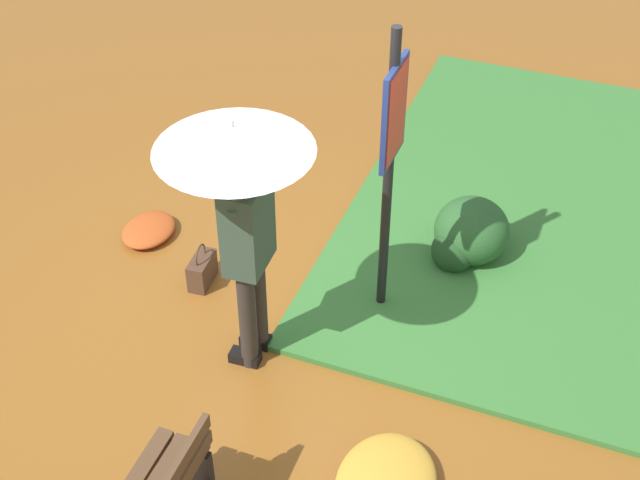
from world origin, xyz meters
The scene contains 7 objects.
ground_plane centered at (0.00, 0.00, 0.00)m, with size 18.00×18.00×0.00m, color brown.
grass_verge centered at (-2.36, 2.00, 0.03)m, with size 4.80×4.00×0.05m.
person_with_umbrella centered at (0.18, -0.04, 1.55)m, with size 0.96×0.96×2.04m.
info_sign_post centered at (-0.71, 0.64, 1.44)m, with size 0.44×0.07×2.30m.
handbag centered at (-0.46, -0.76, 0.13)m, with size 0.31×0.17×0.37m.
shrub_cluster centered at (-1.49, 1.10, 0.25)m, with size 0.66×0.60×0.54m.
leaf_pile_by_bench centered at (-0.82, -1.45, 0.06)m, with size 0.52×0.42×0.11m.
Camera 1 is at (4.05, 1.98, 4.65)m, focal length 49.61 mm.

